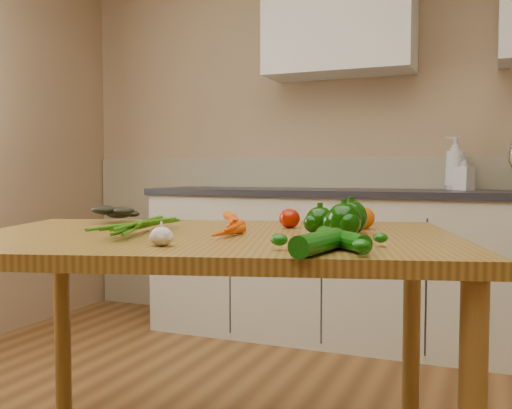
{
  "coord_description": "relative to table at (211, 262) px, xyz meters",
  "views": [
    {
      "loc": [
        0.78,
        -1.15,
        1.01
      ],
      "look_at": [
        0.02,
        0.7,
        0.89
      ],
      "focal_mm": 40.0,
      "sensor_mm": 36.0,
      "label": 1
    }
  ],
  "objects": [
    {
      "name": "counter_run",
      "position": [
        0.25,
        1.74,
        -0.26
      ],
      "size": [
        2.84,
        0.64,
        1.14
      ],
      "color": "beige",
      "rests_on": "ground"
    },
    {
      "name": "zucchini_b",
      "position": [
        0.43,
        -0.29,
        0.12
      ],
      "size": [
        0.09,
        0.22,
        0.05
      ],
      "primitive_type": "cylinder",
      "rotation": [
        1.57,
        0.0,
        -0.15
      ],
      "color": "#094B08",
      "rests_on": "table"
    },
    {
      "name": "leafy_greens",
      "position": [
        -0.49,
        0.21,
        0.14
      ],
      "size": [
        0.22,
        0.19,
        0.11
      ],
      "primitive_type": null,
      "color": "black",
      "rests_on": "table"
    },
    {
      "name": "tomato_b",
      "position": [
        0.29,
        0.28,
        0.12
      ],
      "size": [
        0.07,
        0.07,
        0.06
      ],
      "primitive_type": "ellipsoid",
      "color": "#C04E04",
      "rests_on": "table"
    },
    {
      "name": "tomato_a",
      "position": [
        0.17,
        0.27,
        0.12
      ],
      "size": [
        0.07,
        0.07,
        0.07
      ],
      "primitive_type": "ellipsoid",
      "color": "#961302",
      "rests_on": "table"
    },
    {
      "name": "soap_bottle_b",
      "position": [
        0.67,
        1.81,
        0.28
      ],
      "size": [
        0.12,
        0.12,
        0.2
      ],
      "primitive_type": "imported",
      "rotation": [
        0.0,
        0.0,
        5.75
      ],
      "color": "silver",
      "rests_on": "counter_run"
    },
    {
      "name": "room",
      "position": [
        0.03,
        -0.27,
        0.53
      ],
      "size": [
        4.04,
        5.04,
        2.64
      ],
      "color": "brown",
      "rests_on": "ground"
    },
    {
      "name": "pepper_b",
      "position": [
        0.41,
        0.16,
        0.14
      ],
      "size": [
        0.1,
        0.1,
        0.1
      ],
      "primitive_type": "sphere",
      "color": "#083202",
      "rests_on": "table"
    },
    {
      "name": "pepper_c",
      "position": [
        0.42,
        0.04,
        0.14
      ],
      "size": [
        0.1,
        0.1,
        0.1
      ],
      "primitive_type": "sphere",
      "color": "#083202",
      "rests_on": "table"
    },
    {
      "name": "upper_cabinets",
      "position": [
        0.55,
        1.87,
        1.23
      ],
      "size": [
        2.15,
        0.35,
        0.7
      ],
      "color": "silver",
      "rests_on": "room"
    },
    {
      "name": "table",
      "position": [
        0.0,
        0.0,
        0.0
      ],
      "size": [
        1.73,
        1.36,
        0.81
      ],
      "rotation": [
        0.0,
        0.0,
        0.29
      ],
      "color": "olive",
      "rests_on": "ground"
    },
    {
      "name": "garlic_bulb",
      "position": [
        0.01,
        -0.31,
        0.12
      ],
      "size": [
        0.06,
        0.06,
        0.05
      ],
      "primitive_type": "ellipsoid",
      "color": "beige",
      "rests_on": "table"
    },
    {
      "name": "soap_bottle_a",
      "position": [
        0.62,
        1.92,
        0.33
      ],
      "size": [
        0.15,
        0.14,
        0.31
      ],
      "primitive_type": "imported",
      "rotation": [
        0.0,
        0.0,
        4.95
      ],
      "color": "silver",
      "rests_on": "counter_run"
    },
    {
      "name": "tomato_c",
      "position": [
        0.41,
        0.33,
        0.13
      ],
      "size": [
        0.08,
        0.08,
        0.07
      ],
      "primitive_type": "ellipsoid",
      "color": "#C04E04",
      "rests_on": "table"
    },
    {
      "name": "pepper_a",
      "position": [
        0.33,
        0.08,
        0.13
      ],
      "size": [
        0.09,
        0.09,
        0.09
      ],
      "primitive_type": "sphere",
      "color": "#083202",
      "rests_on": "table"
    },
    {
      "name": "zucchini_a",
      "position": [
        0.46,
        -0.18,
        0.11
      ],
      "size": [
        0.18,
        0.2,
        0.05
      ],
      "primitive_type": "cylinder",
      "rotation": [
        1.57,
        0.0,
        0.72
      ],
      "color": "#094B08",
      "rests_on": "table"
    },
    {
      "name": "carrot_bunch",
      "position": [
        -0.02,
        -0.01,
        0.13
      ],
      "size": [
        0.33,
        0.29,
        0.08
      ],
      "primitive_type": null,
      "rotation": [
        0.0,
        0.0,
        0.29
      ],
      "color": "#EA5205",
      "rests_on": "table"
    }
  ]
}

